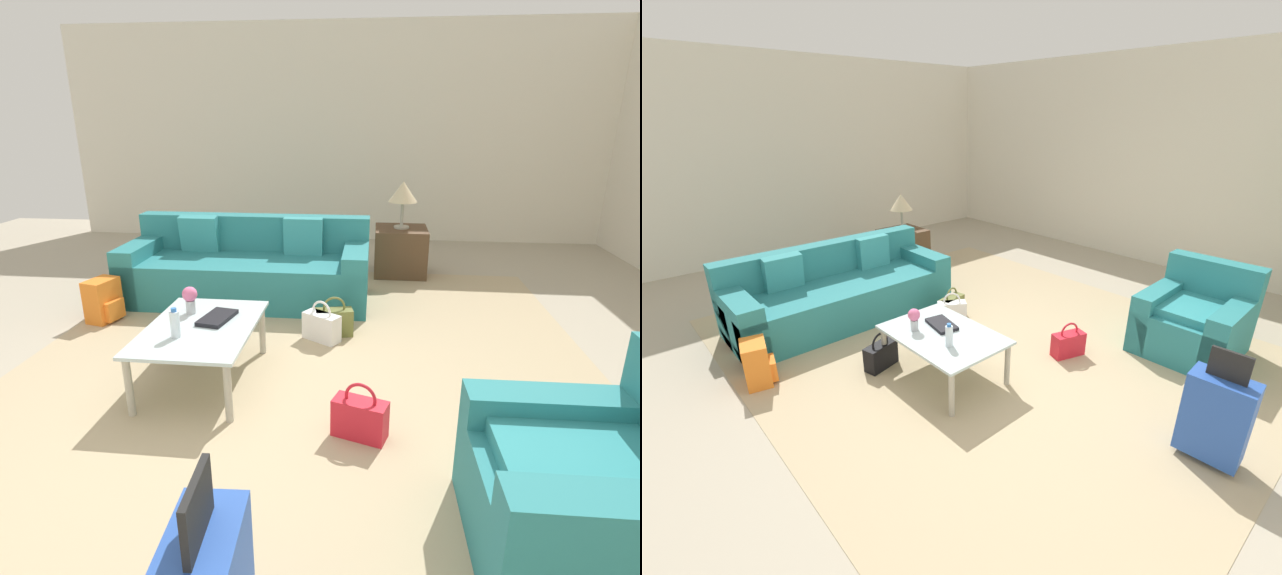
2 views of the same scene
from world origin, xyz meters
TOP-DOWN VIEW (x-y plane):
  - ground_plane at (0.00, 0.00)m, footprint 12.00×12.00m
  - wall_back at (0.00, 4.06)m, footprint 10.24×0.12m
  - wall_left at (-5.06, 0.00)m, footprint 0.12×8.00m
  - area_rug at (-0.60, 0.20)m, footprint 5.20×4.40m
  - couch at (-2.19, -0.60)m, footprint 0.96×2.46m
  - armchair at (0.90, 1.67)m, footprint 0.89×0.95m
  - coffee_table at (-0.40, -0.50)m, footprint 1.06×0.74m
  - water_bottle at (-0.20, -0.60)m, footprint 0.06×0.06m
  - coffee_table_book at (-0.52, -0.42)m, footprint 0.35×0.24m
  - flower_vase at (-0.62, -0.65)m, footprint 0.11×0.11m
  - side_table at (-3.20, 1.00)m, footprint 0.61×0.61m
  - table_lamp at (-3.20, 1.00)m, footprint 0.34×0.34m
  - suitcase_blue at (1.60, 0.20)m, footprint 0.41×0.24m
  - handbag_white at (-1.18, 0.26)m, footprint 0.29×0.35m
  - handbag_black at (-0.90, -0.85)m, footprint 0.21×0.34m
  - handbag_olive at (-1.29, 0.36)m, footprint 0.21×0.34m
  - handbag_red at (0.15, 0.63)m, footprint 0.23×0.35m
  - backpack_orange at (-1.40, -1.79)m, footprint 0.34×0.30m

SIDE VIEW (x-z plane):
  - ground_plane at x=0.00m, z-range 0.00..0.00m
  - area_rug at x=-0.60m, z-range 0.00..0.01m
  - handbag_white at x=-1.18m, z-range -0.05..0.31m
  - handbag_black at x=-0.90m, z-range -0.05..0.31m
  - handbag_olive at x=-1.29m, z-range -0.05..0.31m
  - handbag_red at x=0.15m, z-range -0.05..0.31m
  - backpack_orange at x=-1.40m, z-range -0.01..0.39m
  - side_table at x=-3.20m, z-range 0.00..0.56m
  - couch at x=-2.19m, z-range -0.13..0.71m
  - armchair at x=0.90m, z-range -0.14..0.74m
  - suitcase_blue at x=1.60m, z-range -0.07..0.78m
  - coffee_table at x=-0.40m, z-range 0.16..0.60m
  - coffee_table_book at x=-0.52m, z-range 0.43..0.46m
  - water_bottle at x=-0.20m, z-range 0.42..0.63m
  - flower_vase at x=-0.62m, z-range 0.45..0.66m
  - table_lamp at x=-3.20m, z-range 0.70..1.25m
  - wall_back at x=0.00m, z-range 0.00..3.10m
  - wall_left at x=-5.06m, z-range 0.00..3.10m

